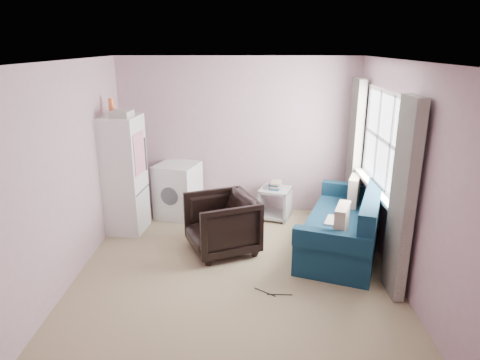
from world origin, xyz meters
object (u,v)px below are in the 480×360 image
object	(u,v)px
fridge	(122,174)
sofa	(347,227)
armchair	(222,221)
washing_machine	(178,189)
side_table	(275,201)

from	to	relation	value
fridge	sofa	bearing A→B (deg)	-4.90
armchair	sofa	world-z (taller)	sofa
armchair	washing_machine	distance (m)	1.45
armchair	sofa	bearing A→B (deg)	69.32
side_table	armchair	bearing A→B (deg)	-124.48
armchair	fridge	xyz separation A→B (m)	(-1.48, 0.65, 0.44)
armchair	sofa	size ratio (longest dim) A/B	0.39
washing_machine	fridge	bearing A→B (deg)	-124.57
armchair	side_table	bearing A→B (deg)	122.54
armchair	washing_machine	world-z (taller)	washing_machine
sofa	fridge	bearing A→B (deg)	-170.63
fridge	washing_machine	distance (m)	1.00
side_table	sofa	bearing A→B (deg)	-49.93
fridge	washing_machine	size ratio (longest dim) A/B	2.25
side_table	fridge	bearing A→B (deg)	-167.91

